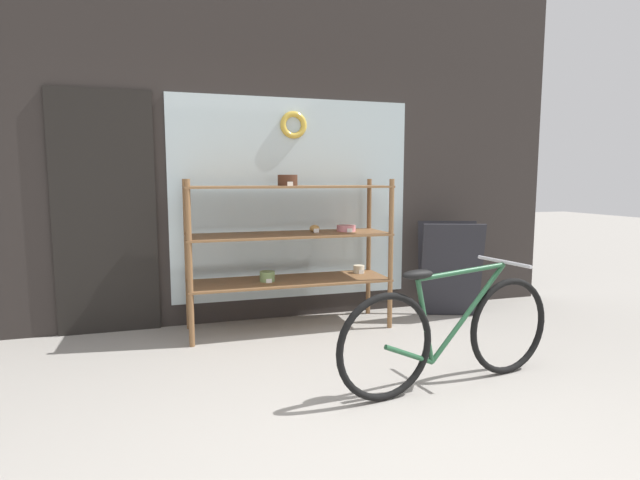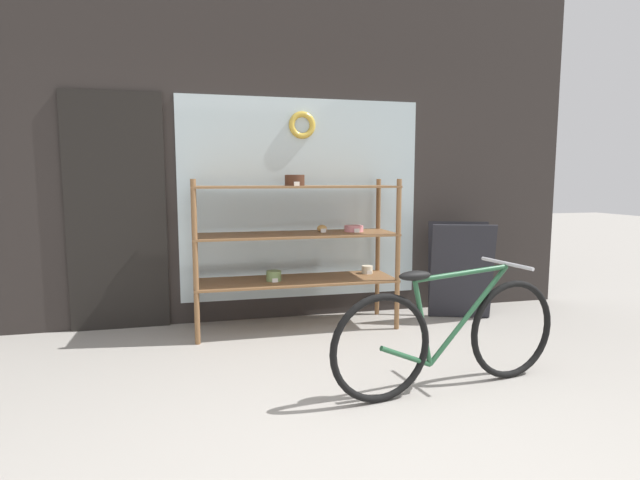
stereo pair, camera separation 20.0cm
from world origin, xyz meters
The scene contains 5 objects.
ground_plane centered at (0.00, 0.00, 0.00)m, with size 30.00×30.00×0.00m, color gray.
storefront_facade centered at (-0.03, 2.75, 1.72)m, with size 6.04×0.13×3.52m.
display_case centered at (0.08, 2.35, 0.84)m, with size 1.79×0.55×1.38m.
bicycle centered at (0.75, 0.79, 0.36)m, with size 1.66×0.46×0.80m.
sandwich_board centered at (1.68, 2.30, 0.47)m, with size 0.68×0.55×0.92m.
Camera 2 is at (-0.78, -1.99, 1.34)m, focal length 28.00 mm.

